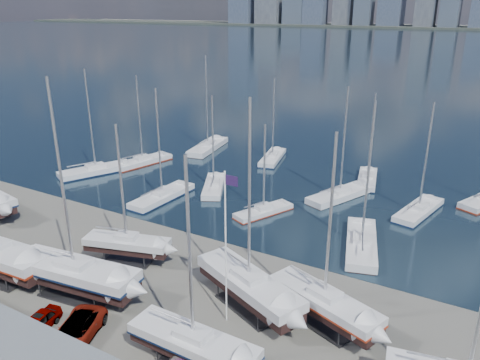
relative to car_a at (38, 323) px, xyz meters
The scene contains 21 objects.
ground 10.61m from the car_a, 61.15° to the left, with size 1400.00×1400.00×0.00m, color #605E59.
water 319.31m from the car_a, 89.08° to the left, with size 1400.00×600.00×0.40m, color #182838.
sailboat_cradle_2 11.43m from the car_a, 95.82° to the left, with size 8.66×4.61×13.79m.
sailboat_cradle_3 5.10m from the car_a, 102.14° to the left, with size 12.03×4.71×18.72m.
sailboat_cradle_4 16.55m from the car_a, 39.81° to the left, with size 11.12×7.05×17.52m.
sailboat_cradle_5 13.06m from the car_a, 11.71° to the left, with size 9.57×2.80×15.45m.
sailboat_cradle_6 22.06m from the car_a, 31.43° to the left, with size 9.96×5.83×15.59m.
sailboat_moored_0 36.49m from the car_a, 129.11° to the left, with size 7.38×11.06×16.16m.
sailboat_moored_1 40.44m from the car_a, 119.47° to the left, with size 5.12×10.09×14.53m.
sailboat_moored_2 49.47m from the car_a, 108.09° to the left, with size 4.83×11.44×16.74m.
sailboat_moored_3 26.58m from the car_a, 107.76° to the left, with size 3.35×10.20×15.04m.
sailboat_moored_4 32.01m from the car_a, 97.74° to the left, with size 6.28×9.06×13.44m.
sailboat_moored_5 47.31m from the car_a, 93.58° to the left, with size 4.53×9.60×13.84m.
sailboat_moored_6 28.28m from the car_a, 79.20° to the left, with size 5.17×7.96×11.59m.
sailboat_moored_7 38.89m from the car_a, 72.52° to the left, with size 6.47×10.36×15.18m.
sailboat_moored_8 46.73m from the car_a, 73.68° to the left, with size 4.33×9.18×13.24m.
sailboat_moored_9 30.99m from the car_a, 54.77° to the left, with size 5.79×11.03×16.04m.
sailboat_moored_10 42.87m from the car_a, 59.92° to the left, with size 4.62×9.83×14.17m.
car_a is the anchor object (origin of this frame).
car_c 3.47m from the car_a, 10.69° to the left, with size 2.72×5.89×1.64m, color gray.
flagpole 16.00m from the car_a, 34.46° to the left, with size 1.11×0.12×12.60m.
Camera 1 is at (23.11, -37.47, 23.47)m, focal length 35.00 mm.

